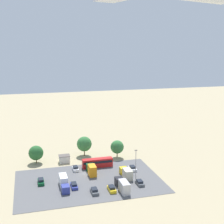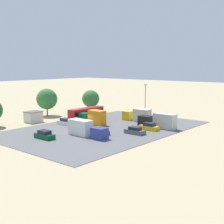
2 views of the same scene
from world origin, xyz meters
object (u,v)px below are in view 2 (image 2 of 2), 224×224
parked_truck_1 (159,121)px  parked_truck_0 (138,115)px  parked_car_0 (44,135)px  bus (86,113)px  parked_car_2 (131,114)px  parked_car_6 (135,131)px  parked_car_4 (65,122)px  parked_car_5 (99,131)px  parked_car_3 (165,120)px  shed_building (33,117)px  parked_car_1 (149,127)px  parked_truck_2 (93,118)px  parked_truck_3 (85,129)px

parked_truck_1 → parked_truck_0: bearing=65.3°
parked_car_0 → parked_truck_0: parked_truck_0 is taller
parked_truck_1 → bus: bearing=98.9°
parked_car_2 → parked_car_6: 21.69m
parked_car_4 → parked_truck_0: 18.75m
parked_truck_0 → parked_car_5: bearing=-171.0°
parked_car_2 → parked_truck_0: bearing=-126.9°
parked_car_3 → parked_car_4: size_ratio=0.98×
parked_car_2 → parked_car_6: (16.78, 13.74, -0.02)m
shed_building → parked_truck_1: bearing=116.5°
parked_car_1 → parked_car_5: 11.94m
parked_truck_0 → parked_truck_1: (4.07, 8.86, 0.09)m
shed_building → parked_truck_0: (-18.24, 19.58, 0.16)m
shed_building → parked_truck_2: size_ratio=0.56×
bus → parked_truck_1: (-3.19, 20.46, -0.12)m
parked_car_6 → parked_car_1: bearing=-180.0°
parked_car_5 → parked_truck_3: (2.99, -0.90, 0.88)m
parked_car_0 → parked_car_6: size_ratio=1.01×
parked_car_0 → parked_car_3: size_ratio=1.11×
parked_car_6 → parked_car_2: bearing=-140.7°
parked_car_2 → parked_truck_2: 14.74m
parked_truck_3 → parked_car_5: bearing=163.2°
parked_car_1 → parked_truck_2: size_ratio=0.60×
parked_truck_1 → parked_car_1: bearing=171.4°
shed_building → parked_car_5: bearing=90.6°
parked_car_3 → parked_truck_2: size_ratio=0.55×
shed_building → parked_car_6: size_ratio=0.94×
bus → parked_car_6: bearing=-15.3°
bus → parked_truck_0: 13.69m
parked_car_4 → parked_truck_0: size_ratio=0.53×
parked_car_1 → parked_car_3: parked_car_1 is taller
parked_car_1 → parked_car_0: bearing=-28.4°
parked_truck_1 → parked_truck_2: bearing=114.3°
shed_building → parked_truck_1: (-14.17, 28.44, 0.26)m
parked_truck_2 → parked_truck_3: size_ratio=0.78×
parked_car_0 → parked_car_3: 31.44m
parked_car_6 → parked_truck_1: 8.73m
bus → parked_car_2: 12.94m
shed_building → parked_truck_1: 31.77m
bus → parked_car_3: bearing=27.7°
parked_car_4 → parked_truck_1: parked_truck_1 is taller
parked_truck_0 → parked_truck_2: parked_truck_2 is taller
parked_car_0 → parked_car_2: (-31.81, -2.74, -0.05)m
parked_car_4 → parked_truck_0: parked_truck_0 is taller
parked_truck_1 → parked_truck_3: bearing=157.8°
parked_truck_2 → parked_car_1: bearing=-77.0°
parked_car_4 → parked_car_5: parked_car_4 is taller
parked_car_5 → parked_truck_1: bearing=156.7°
parked_car_0 → parked_truck_3: (-6.78, 4.60, 0.78)m
parked_car_1 → parked_car_3: size_ratio=1.10×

